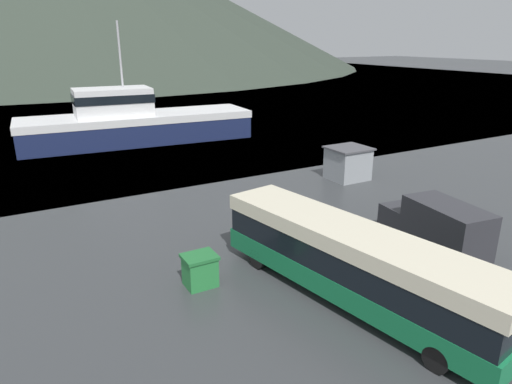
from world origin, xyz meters
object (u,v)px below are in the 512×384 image
object	(u,v)px
delivery_van	(437,226)
storage_bin	(200,270)
tour_bus	(352,261)
fishing_boat	(134,121)
dock_kiosk	(348,163)

from	to	relation	value
delivery_van	storage_bin	xyz separation A→B (m)	(-11.24, 2.70, -0.67)
tour_bus	delivery_van	distance (m)	6.62
tour_bus	fishing_boat	distance (m)	33.46
fishing_boat	tour_bus	bearing A→B (deg)	3.06
delivery_van	dock_kiosk	world-z (taller)	delivery_van
tour_bus	dock_kiosk	size ratio (longest dim) A/B	4.43
delivery_van	fishing_boat	size ratio (longest dim) A/B	0.26
delivery_van	storage_bin	distance (m)	11.58
delivery_van	storage_bin	bearing A→B (deg)	173.99
tour_bus	dock_kiosk	bearing A→B (deg)	40.39
fishing_boat	dock_kiosk	world-z (taller)	fishing_boat
delivery_van	tour_bus	bearing A→B (deg)	-161.16
dock_kiosk	fishing_boat	bearing A→B (deg)	116.65
tour_bus	storage_bin	xyz separation A→B (m)	(-4.76, 4.00, -1.02)
tour_bus	storage_bin	world-z (taller)	tour_bus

